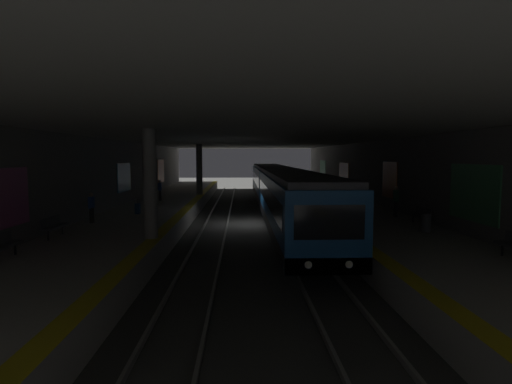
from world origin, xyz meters
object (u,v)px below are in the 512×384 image
Objects in this scene: person_waiting_near at (91,207)px; person_walking_mid at (160,189)px; pillar_near at (150,184)px; trash_bin at (426,223)px; bench_left_mid at (421,214)px; suitcase_rolling at (138,209)px; metro_train at (278,189)px; pillar_far at (199,169)px; bench_right_near at (1,244)px; person_standing_far at (396,200)px; bench_right_mid at (53,225)px.

person_walking_mid reaches higher than person_waiting_near.
trash_bin is at bearing -85.70° from pillar_near.
suitcase_rolling reaches higher than bench_left_mid.
metro_train is 10.77m from suitcase_rolling.
metro_train is at bearing 31.87° from bench_left_mid.
pillar_near is at bearing 94.30° from trash_bin.
suitcase_rolling is at bearing -179.07° from person_walking_mid.
metro_train is at bearing -56.67° from suitcase_rolling.
suitcase_rolling reaches higher than trash_bin.
pillar_far is at bearing -11.08° from suitcase_rolling.
pillar_near reaches higher than trash_bin.
person_walking_mid is 1.91× the size of trash_bin.
person_walking_mid is (18.15, -1.63, 0.36)m from bench_right_near.
bench_right_near is at bearing 170.80° from suitcase_rolling.
pillar_near is 13.37m from bench_left_mid.
person_walking_mid is at bearing 81.14° from metro_train.
person_standing_far is at bearing -5.45° from trash_bin.
person_waiting_near is at bearing 172.51° from person_walking_mid.
person_walking_mid is at bearing -5.14° from bench_right_near.
bench_left_mid is at bearing -93.38° from person_waiting_near.
pillar_near is 12.32m from trash_bin.
person_standing_far is (5.70, -12.61, -1.32)m from pillar_near.
pillar_far is at bearing 32.76° from trash_bin.
metro_train reaches higher than trash_bin.
person_waiting_near is at bearing 78.83° from trash_bin.
pillar_near reaches higher than person_standing_far.
pillar_near is 4.93× the size of suitcase_rolling.
bench_left_mid is (3.10, -12.88, -1.75)m from pillar_near.
bench_left_mid is at bearing -173.92° from person_standing_far.
pillar_far is 2.91× the size of person_waiting_near.
person_waiting_near is 0.96× the size of person_walking_mid.
bench_right_near is 7.55m from person_waiting_near.
bench_right_near is 10.97m from suitcase_rolling.
suitcase_rolling is at bearing 123.33° from metro_train.
bench_left_mid is at bearing -126.95° from person_walking_mid.
trash_bin is (4.36, -16.33, -0.10)m from bench_right_near.
bench_left_mid is at bearing -69.02° from bench_right_near.
suitcase_rolling is (4.28, 15.32, -0.21)m from bench_left_mid.
person_standing_far is (2.61, 0.28, 0.43)m from bench_left_mid.
person_walking_mid is at bearing 0.93° from suitcase_rolling.
bench_right_near is 1.00× the size of bench_right_mid.
trash_bin is (-6.47, -14.58, 0.11)m from suitcase_rolling.
person_waiting_near is 1.84× the size of trash_bin.
pillar_near and pillar_far have the same top height.
bench_right_mid is 14.47m from person_walking_mid.
pillar_near reaches higher than person_waiting_near.
pillar_far is 2.80× the size of person_walking_mid.
trash_bin is at bearing -101.17° from person_waiting_near.
bench_right_near is 0.97× the size of person_standing_far.
bench_right_mid is at bearing 173.51° from person_walking_mid.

